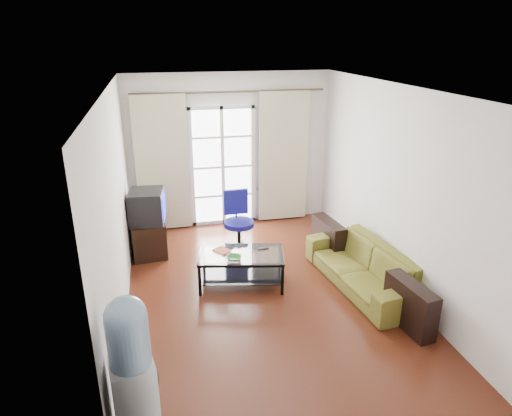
% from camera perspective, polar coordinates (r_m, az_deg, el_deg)
% --- Properties ---
extents(floor, '(5.20, 5.20, 0.00)m').
position_cam_1_polar(floor, '(6.31, 1.06, -10.45)').
color(floor, '#542413').
rests_on(floor, ground).
extents(ceiling, '(5.20, 5.20, 0.00)m').
position_cam_1_polar(ceiling, '(5.42, 1.25, 14.71)').
color(ceiling, white).
rests_on(ceiling, wall_back).
extents(wall_back, '(3.60, 0.02, 2.70)m').
position_cam_1_polar(wall_back, '(8.17, -3.25, 7.19)').
color(wall_back, white).
rests_on(wall_back, floor).
extents(wall_front, '(3.60, 0.02, 2.70)m').
position_cam_1_polar(wall_front, '(3.52, 11.60, -12.99)').
color(wall_front, white).
rests_on(wall_front, floor).
extents(wall_left, '(0.02, 5.20, 2.70)m').
position_cam_1_polar(wall_left, '(5.60, -17.04, -0.27)').
color(wall_left, white).
rests_on(wall_left, floor).
extents(wall_right, '(0.02, 5.20, 2.70)m').
position_cam_1_polar(wall_right, '(6.38, 17.06, 2.32)').
color(wall_right, white).
rests_on(wall_right, floor).
extents(french_door, '(1.16, 0.06, 2.15)m').
position_cam_1_polar(french_door, '(8.16, -4.18, 5.16)').
color(french_door, white).
rests_on(french_door, wall_back).
extents(curtain_rod, '(3.30, 0.04, 0.04)m').
position_cam_1_polar(curtain_rod, '(7.89, -3.28, 14.30)').
color(curtain_rod, '#4C3F2D').
rests_on(curtain_rod, wall_back).
extents(curtain_left, '(0.90, 0.07, 2.35)m').
position_cam_1_polar(curtain_left, '(7.99, -11.63, 5.36)').
color(curtain_left, beige).
rests_on(curtain_left, curtain_rod).
extents(curtain_right, '(0.90, 0.07, 2.35)m').
position_cam_1_polar(curtain_right, '(8.30, 3.43, 6.33)').
color(curtain_right, beige).
rests_on(curtain_right, curtain_rod).
extents(radiator, '(0.64, 0.12, 0.64)m').
position_cam_1_polar(radiator, '(8.54, 2.30, 0.66)').
color(radiator, gray).
rests_on(radiator, floor).
extents(sofa, '(2.19, 1.27, 0.58)m').
position_cam_1_polar(sofa, '(6.49, 13.26, -7.16)').
color(sofa, brown).
rests_on(sofa, floor).
extents(coffee_table, '(1.27, 0.89, 0.47)m').
position_cam_1_polar(coffee_table, '(6.36, -1.84, -7.05)').
color(coffee_table, silver).
rests_on(coffee_table, floor).
extents(bowl, '(0.26, 0.26, 0.05)m').
position_cam_1_polar(bowl, '(6.11, -2.77, -6.28)').
color(bowl, '#30854A').
rests_on(bowl, coffee_table).
extents(book, '(0.39, 0.40, 0.02)m').
position_cam_1_polar(book, '(6.30, -4.87, -5.60)').
color(book, '#A51426').
rests_on(book, coffee_table).
extents(remote, '(0.16, 0.06, 0.02)m').
position_cam_1_polar(remote, '(6.40, 0.86, -5.11)').
color(remote, black).
rests_on(remote, coffee_table).
extents(tv_stand, '(0.57, 0.80, 0.56)m').
position_cam_1_polar(tv_stand, '(7.46, -13.32, -3.45)').
color(tv_stand, black).
rests_on(tv_stand, floor).
extents(crt_tv, '(0.60, 0.60, 0.50)m').
position_cam_1_polar(crt_tv, '(7.19, -13.67, 0.17)').
color(crt_tv, black).
rests_on(crt_tv, tv_stand).
extents(task_chair, '(0.69, 0.69, 0.98)m').
position_cam_1_polar(task_chair, '(7.31, -2.19, -3.29)').
color(task_chair, black).
rests_on(task_chair, floor).
extents(water_cooler, '(0.37, 0.37, 1.57)m').
position_cam_1_polar(water_cooler, '(3.80, -15.06, -20.38)').
color(water_cooler, silver).
rests_on(water_cooler, floor).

